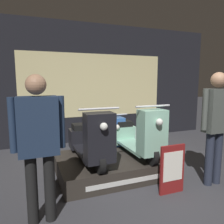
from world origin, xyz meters
TOP-DOWN VIEW (x-y plane):
  - ground_plane at (0.00, 0.00)m, footprint 30.00×30.00m
  - shop_wall_back at (0.00, 3.30)m, footprint 7.23×0.09m
  - display_platform at (-0.36, 1.01)m, footprint 1.99×1.38m
  - scooter_display_left at (-0.81, 0.93)m, footprint 0.62×1.60m
  - scooter_display_right at (0.09, 0.93)m, footprint 0.62×1.60m
  - scooter_backrow_0 at (-0.10, 2.13)m, footprint 0.62×1.60m
  - scooter_backrow_1 at (0.74, 2.13)m, footprint 0.62×1.60m
  - person_left_browsing at (-1.67, 0.02)m, footprint 0.61×0.25m
  - person_right_browsing at (1.00, 0.02)m, footprint 0.55×0.24m
  - price_sign_board at (0.19, 0.01)m, footprint 0.41×0.04m

SIDE VIEW (x-z plane):
  - ground_plane at x=0.00m, z-range 0.00..0.00m
  - display_platform at x=-0.36m, z-range 0.00..0.31m
  - price_sign_board at x=0.19m, z-range 0.00..0.75m
  - scooter_backrow_0 at x=-0.10m, z-range -0.12..0.88m
  - scooter_backrow_1 at x=0.74m, z-range -0.12..0.88m
  - scooter_display_left at x=-0.81m, z-range 0.19..1.19m
  - scooter_display_right at x=0.09m, z-range 0.19..1.19m
  - person_left_browsing at x=-1.67m, z-range 0.17..1.93m
  - person_right_browsing at x=1.00m, z-range 0.16..1.98m
  - shop_wall_back at x=0.00m, z-range 0.00..3.20m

